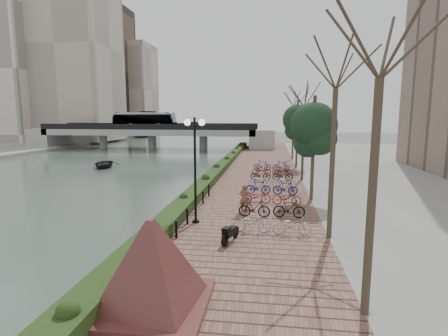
% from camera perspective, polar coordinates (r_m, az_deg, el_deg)
% --- Properties ---
extents(ground, '(220.00, 220.00, 0.00)m').
position_cam_1_polar(ground, '(15.37, -13.93, -13.83)').
color(ground, '#59595B').
rests_on(ground, ground).
extents(river_water, '(30.00, 130.00, 0.02)m').
position_cam_1_polar(river_water, '(43.67, -20.23, 0.46)').
color(river_water, '#4A5D54').
rests_on(river_water, ground).
extents(promenade, '(8.00, 75.00, 0.50)m').
position_cam_1_polar(promenade, '(31.20, 5.00, -1.67)').
color(promenade, brown).
rests_on(promenade, ground).
extents(inland_pavement, '(24.00, 75.00, 0.50)m').
position_cam_1_polar(inland_pavement, '(34.41, 32.69, -2.05)').
color(inland_pavement, slate).
rests_on(inland_pavement, ground).
extents(hedge, '(1.10, 56.00, 0.60)m').
position_cam_1_polar(hedge, '(33.89, -0.53, 0.12)').
color(hedge, '#1B3312').
rests_on(hedge, promenade).
extents(chain_fence, '(0.10, 14.10, 0.70)m').
position_cam_1_polar(chain_fence, '(16.45, -6.85, -8.97)').
color(chain_fence, black).
rests_on(chain_fence, promenade).
extents(granite_monument, '(4.79, 4.79, 2.52)m').
position_cam_1_polar(granite_monument, '(10.13, -11.74, -15.00)').
color(granite_monument, '#4C2520').
rests_on(granite_monument, promenade).
extents(lamppost, '(1.02, 0.32, 5.21)m').
position_cam_1_polar(lamppost, '(16.97, -4.78, 3.25)').
color(lamppost, black).
rests_on(lamppost, promenade).
extents(motorcycle, '(0.83, 1.45, 0.87)m').
position_cam_1_polar(motorcycle, '(14.91, 1.05, -10.44)').
color(motorcycle, black).
rests_on(motorcycle, promenade).
extents(pedestrian, '(0.63, 0.47, 1.55)m').
position_cam_1_polar(pedestrian, '(19.23, 3.31, -5.01)').
color(pedestrian, brown).
rests_on(pedestrian, promenade).
extents(bicycle_parking, '(2.40, 19.89, 1.00)m').
position_cam_1_polar(bicycle_parking, '(24.80, 7.78, -2.69)').
color(bicycle_parking, '#ABAAAF').
rests_on(bicycle_parking, promenade).
extents(street_trees, '(3.20, 37.12, 6.80)m').
position_cam_1_polar(street_trees, '(26.06, 13.42, 3.72)').
color(street_trees, '#32291E').
rests_on(street_trees, promenade).
extents(bridge, '(36.00, 10.77, 6.50)m').
position_cam_1_polar(bridge, '(61.78, -11.91, 6.18)').
color(bridge, '#9D9C97').
rests_on(bridge, ground).
extents(boat, '(3.76, 4.59, 0.83)m').
position_cam_1_polar(boat, '(41.17, -19.04, 0.65)').
color(boat, black).
rests_on(boat, river_water).
extents(far_buildings, '(35.00, 38.00, 38.00)m').
position_cam_1_polar(far_buildings, '(92.61, -23.68, 14.30)').
color(far_buildings, '#AFA192').
rests_on(far_buildings, far_bank).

